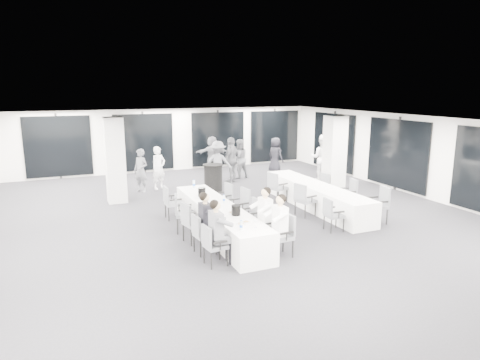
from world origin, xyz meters
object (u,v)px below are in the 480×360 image
(chair_main_left_fourth, at_px, (182,211))
(chair_side_right_near, at_px, (380,202))
(chair_side_left_mid, at_px, (303,198))
(standing_guest_h, at_px, (322,155))
(banquet_table_main, at_px, (219,220))
(standing_guest_f, at_px, (212,151))
(chair_side_right_far, at_px, (322,185))
(standing_guest_a, at_px, (159,165))
(standing_guest_b, at_px, (239,156))
(chair_side_left_near, at_px, (332,213))
(standing_guest_g, at_px, (141,168))
(chair_main_right_fourth, at_px, (241,204))
(chair_main_left_mid, at_px, (192,220))
(chair_main_left_near, at_px, (212,243))
(chair_main_right_far, at_px, (225,196))
(chair_main_left_far, at_px, (171,201))
(ice_bucket_near, at_px, (236,210))
(chair_main_right_mid, at_px, (252,213))
(ice_bucket_far, at_px, (202,192))
(chair_main_left_second, at_px, (202,232))
(standing_guest_c, at_px, (218,160))
(chair_side_right_mid, at_px, (349,192))
(standing_guest_d, at_px, (232,157))
(chair_main_right_near, at_px, (284,232))
(chair_side_left_far, at_px, (276,186))
(chair_main_right_second, at_px, (269,223))
(cocktail_table, at_px, (213,178))
(standing_guest_e, at_px, (275,153))

(chair_main_left_fourth, xyz_separation_m, chair_side_right_near, (5.31, -1.37, 0.01))
(chair_side_left_mid, height_order, standing_guest_h, standing_guest_h)
(banquet_table_main, bearing_deg, standing_guest_f, 71.92)
(chair_side_right_far, bearing_deg, standing_guest_a, 43.00)
(chair_side_right_far, height_order, standing_guest_b, standing_guest_b)
(chair_side_left_near, xyz_separation_m, standing_guest_g, (-3.84, 6.34, 0.39))
(chair_main_right_fourth, distance_m, standing_guest_f, 8.02)
(chair_main_left_mid, relative_size, chair_side_left_near, 1.15)
(chair_main_left_near, xyz_separation_m, chair_main_right_far, (1.66, 3.58, 0.01))
(banquet_table_main, height_order, chair_main_left_far, chair_main_left_far)
(banquet_table_main, relative_size, ice_bucket_near, 20.28)
(chair_main_right_mid, bearing_deg, standing_guest_g, 14.24)
(chair_side_left_near, xyz_separation_m, ice_bucket_near, (-2.72, 0.01, 0.37))
(ice_bucket_far, bearing_deg, standing_guest_a, 93.00)
(chair_main_left_second, height_order, standing_guest_f, standing_guest_f)
(standing_guest_c, bearing_deg, chair_side_right_near, 135.47)
(chair_side_left_near, relative_size, chair_side_right_mid, 0.91)
(chair_side_left_near, bearing_deg, standing_guest_b, -179.22)
(chair_side_right_near, height_order, ice_bucket_far, chair_side_right_near)
(banquet_table_main, bearing_deg, chair_main_left_fourth, 148.24)
(chair_main_left_near, relative_size, chair_main_right_fourth, 0.88)
(chair_side_right_near, distance_m, standing_guest_h, 5.63)
(chair_side_left_near, height_order, standing_guest_h, standing_guest_h)
(chair_side_right_far, bearing_deg, standing_guest_d, 17.09)
(standing_guest_c, height_order, standing_guest_h, standing_guest_h)
(chair_side_left_mid, relative_size, ice_bucket_far, 4.06)
(chair_main_right_near, height_order, chair_main_right_fourth, chair_main_right_fourth)
(chair_side_left_mid, bearing_deg, chair_main_left_far, -122.29)
(chair_side_right_mid, xyz_separation_m, ice_bucket_near, (-4.38, -1.47, 0.32))
(chair_main_left_near, bearing_deg, standing_guest_h, 126.86)
(chair_side_left_far, bearing_deg, ice_bucket_far, -82.77)
(chair_main_right_second, relative_size, standing_guest_d, 0.47)
(chair_side_right_mid, height_order, standing_guest_g, standing_guest_g)
(chair_main_right_fourth, bearing_deg, chair_side_left_near, -131.93)
(chair_main_right_fourth, distance_m, standing_guest_g, 5.23)
(standing_guest_f, bearing_deg, standing_guest_h, 137.05)
(standing_guest_b, bearing_deg, chair_side_right_far, 99.10)
(chair_main_right_mid, xyz_separation_m, standing_guest_f, (1.88, 8.55, 0.38))
(ice_bucket_far, bearing_deg, banquet_table_main, -85.21)
(chair_main_right_mid, relative_size, ice_bucket_near, 3.67)
(chair_side_left_near, relative_size, chair_side_left_mid, 0.89)
(standing_guest_g, bearing_deg, cocktail_table, 25.96)
(chair_main_right_mid, relative_size, standing_guest_e, 0.51)
(ice_bucket_far, bearing_deg, chair_main_right_fourth, -33.06)
(chair_main_left_far, xyz_separation_m, ice_bucket_far, (0.74, -0.62, 0.32))
(chair_main_right_second, bearing_deg, ice_bucket_near, 62.11)
(banquet_table_main, bearing_deg, chair_side_left_mid, 9.28)
(chair_main_right_mid, xyz_separation_m, standing_guest_a, (-1.16, 5.87, 0.39))
(chair_main_right_mid, bearing_deg, chair_main_right_second, 176.26)
(chair_main_left_fourth, distance_m, standing_guest_d, 6.18)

